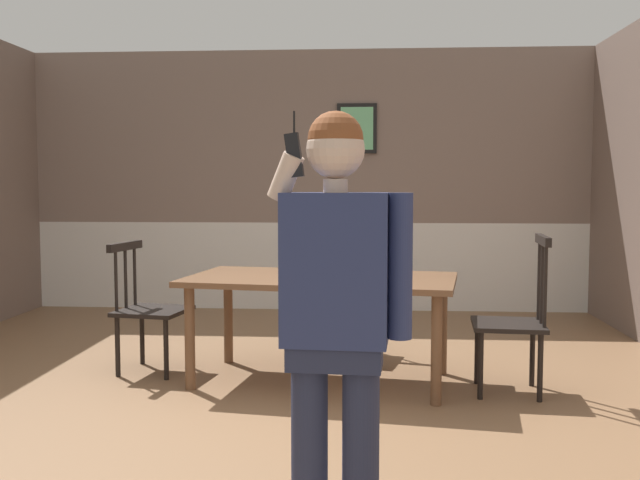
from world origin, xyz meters
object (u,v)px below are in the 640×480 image
chair_at_table_head (344,298)px  person_figure (337,304)px  dining_table (321,288)px  chair_near_window (514,319)px  chair_by_doorway (148,308)px

chair_at_table_head → person_figure: person_figure is taller
dining_table → chair_at_table_head: (0.13, 0.87, -0.20)m
chair_near_window → person_figure: person_figure is taller
chair_near_window → chair_by_doorway: (-2.61, 0.39, -0.02)m
chair_near_window → person_figure: (-1.09, -2.18, 0.45)m
chair_near_window → person_figure: 2.48m
chair_by_doorway → chair_at_table_head: size_ratio=1.01×
dining_table → chair_near_window: chair_near_window is taller
dining_table → chair_by_doorway: 1.33m
chair_near_window → chair_at_table_head: chair_near_window is taller
chair_near_window → chair_at_table_head: size_ratio=1.11×
chair_at_table_head → chair_near_window: bearing=151.8°
person_figure → chair_by_doorway: bearing=-55.7°
dining_table → chair_by_doorway: size_ratio=2.05×
chair_near_window → chair_at_table_head: (-1.17, 1.06, -0.03)m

